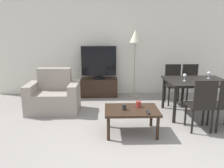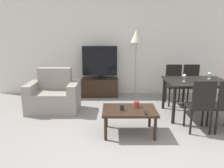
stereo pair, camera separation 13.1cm
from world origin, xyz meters
name	(u,v)px [view 2 (the right image)]	position (x,y,z in m)	size (l,w,h in m)	color
ground_plane	(142,160)	(0.00, 0.00, 0.00)	(18.00, 18.00, 0.00)	gray
wall_back	(128,44)	(0.00, 3.26, 1.35)	(7.00, 0.06, 2.70)	silver
armchair	(54,96)	(-1.64, 1.87, 0.32)	(1.07, 0.68, 0.90)	gray
tv_stand	(101,87)	(-0.71, 2.98, 0.24)	(0.94, 0.41, 0.47)	black
tv	(100,62)	(-0.71, 2.98, 0.89)	(0.89, 0.31, 0.83)	black
coffee_table	(130,112)	(-0.11, 0.79, 0.37)	(0.88, 0.61, 0.42)	black
dining_table	(197,85)	(1.27, 1.59, 0.64)	(1.18, 0.93, 0.72)	black
dining_chair_near	(201,104)	(1.06, 0.82, 0.51)	(0.40, 0.40, 0.91)	black
dining_chair_far	(193,82)	(1.48, 2.37, 0.51)	(0.40, 0.40, 0.91)	black
dining_chair_far_left	(175,82)	(1.06, 2.37, 0.51)	(0.40, 0.40, 0.91)	black
floor_lamp	(137,40)	(0.20, 2.89, 1.45)	(0.28, 0.28, 1.71)	gray
remote_primary	(146,113)	(0.13, 0.61, 0.43)	(0.04, 0.15, 0.02)	black
cup_white_near	(137,104)	(0.02, 0.89, 0.47)	(0.09, 0.09, 0.10)	maroon
cup_colored_far	(123,107)	(-0.23, 0.75, 0.47)	(0.07, 0.07, 0.09)	black
wine_glass_left	(185,76)	(1.00, 1.51, 0.83)	(0.07, 0.07, 0.15)	silver
wine_glass_center	(210,74)	(1.57, 1.73, 0.83)	(0.07, 0.07, 0.15)	silver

